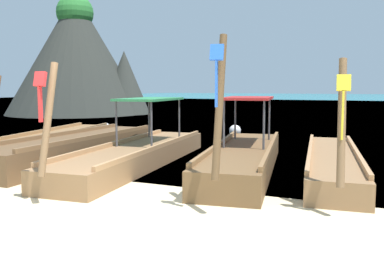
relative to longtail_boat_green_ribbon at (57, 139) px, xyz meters
name	(u,v)px	position (x,y,z in m)	size (l,w,h in m)	color
ground	(76,219)	(5.35, -5.65, -0.25)	(120.00, 120.00, 0.00)	beige
sea_water	(339,100)	(5.35, 56.72, -0.25)	(120.00, 120.00, 0.00)	#147A89
longtail_boat_green_ribbon	(57,139)	(0.00, 0.00, 0.00)	(2.28, 6.21, 2.26)	brown
longtail_boat_pink_ribbon	(77,148)	(2.21, -1.74, 0.08)	(1.44, 6.72, 2.88)	brown
longtail_boat_red_ribbon	(137,153)	(4.02, -1.67, 0.05)	(1.98, 7.07, 2.38)	olive
longtail_boat_blue_ribbon	(244,157)	(6.67, -1.29, 0.08)	(2.18, 6.50, 2.80)	brown
longtail_boat_yellow_ribbon	(332,162)	(8.59, -0.74, 0.00)	(1.69, 6.44, 2.40)	olive
karst_rock	(79,55)	(-10.26, 14.08, 4.06)	(10.35, 10.06, 8.78)	#2D302B
mooring_buoy_near	(235,131)	(4.52, 4.97, -0.02)	(0.47, 0.47, 0.47)	white
mooring_buoy_far	(106,127)	(-1.43, 4.70, -0.07)	(0.36, 0.36, 0.36)	white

